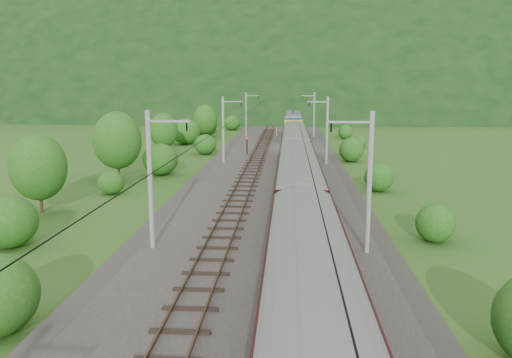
{
  "coord_description": "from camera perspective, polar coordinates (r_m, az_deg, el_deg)",
  "views": [
    {
      "loc": [
        1.7,
        -27.52,
        9.72
      ],
      "look_at": [
        -0.78,
        9.84,
        2.6
      ],
      "focal_mm": 35.0,
      "sensor_mm": 36.0,
      "label": 1
    }
  ],
  "objects": [
    {
      "name": "ground",
      "position": [
        29.24,
        0.24,
        -8.65
      ],
      "size": [
        600.0,
        600.0,
        0.0
      ],
      "primitive_type": "plane",
      "color": "#244F18",
      "rests_on": "ground"
    },
    {
      "name": "railbed",
      "position": [
        38.76,
        1.16,
        -3.53
      ],
      "size": [
        14.0,
        220.0,
        0.3
      ],
      "primitive_type": "cube",
      "color": "#38332D",
      "rests_on": "ground"
    },
    {
      "name": "track_left",
      "position": [
        38.89,
        -2.38,
        -3.16
      ],
      "size": [
        2.4,
        220.0,
        0.27
      ],
      "color": "#533323",
      "rests_on": "railbed"
    },
    {
      "name": "track_right",
      "position": [
        38.67,
        4.72,
        -3.26
      ],
      "size": [
        2.4,
        220.0,
        0.27
      ],
      "color": "#533323",
      "rests_on": "railbed"
    },
    {
      "name": "catenary_left",
      "position": [
        60.26,
        -3.7,
        5.78
      ],
      "size": [
        2.54,
        192.28,
        8.0
      ],
      "color": "gray",
      "rests_on": "railbed"
    },
    {
      "name": "catenary_right",
      "position": [
        59.91,
        8.05,
        5.66
      ],
      "size": [
        2.54,
        192.28,
        8.0
      ],
      "color": "gray",
      "rests_on": "railbed"
    },
    {
      "name": "overhead_wires",
      "position": [
        37.65,
        1.2,
        6.77
      ],
      "size": [
        4.83,
        198.0,
        0.03
      ],
      "color": "black",
      "rests_on": "ground"
    },
    {
      "name": "mountain_main",
      "position": [
        287.69,
        3.49,
        8.82
      ],
      "size": [
        504.0,
        360.0,
        244.0
      ],
      "primitive_type": "ellipsoid",
      "color": "black",
      "rests_on": "ground"
    },
    {
      "name": "mountain_ridge",
      "position": [
        349.54,
        -16.78,
        8.73
      ],
      "size": [
        336.0,
        280.0,
        132.0
      ],
      "primitive_type": "ellipsoid",
      "color": "black",
      "rests_on": "ground"
    },
    {
      "name": "train",
      "position": [
        36.48,
        4.84,
        0.89
      ],
      "size": [
        2.94,
        118.79,
        5.11
      ],
      "color": "black",
      "rests_on": "ground"
    },
    {
      "name": "hazard_post_near",
      "position": [
        93.14,
        2.36,
        5.44
      ],
      "size": [
        0.17,
        0.17,
        1.58
      ],
      "primitive_type": "cylinder",
      "color": "red",
      "rests_on": "railbed"
    },
    {
      "name": "hazard_post_far",
      "position": [
        95.72,
        3.12,
        5.53
      ],
      "size": [
        0.15,
        0.15,
        1.42
      ],
      "primitive_type": "cylinder",
      "color": "red",
      "rests_on": "railbed"
    },
    {
      "name": "signal",
      "position": [
        68.11,
        -1.04,
        3.98
      ],
      "size": [
        0.26,
        0.26,
        2.33
      ],
      "color": "black",
      "rests_on": "railbed"
    },
    {
      "name": "vegetation_left",
      "position": [
        56.21,
        -13.32,
        3.4
      ],
      "size": [
        13.04,
        141.74,
        7.03
      ],
      "color": "#215015",
      "rests_on": "ground"
    },
    {
      "name": "vegetation_right",
      "position": [
        36.5,
        17.99,
        -3.0
      ],
      "size": [
        5.59,
        105.94,
        3.16
      ],
      "color": "#215015",
      "rests_on": "ground"
    }
  ]
}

